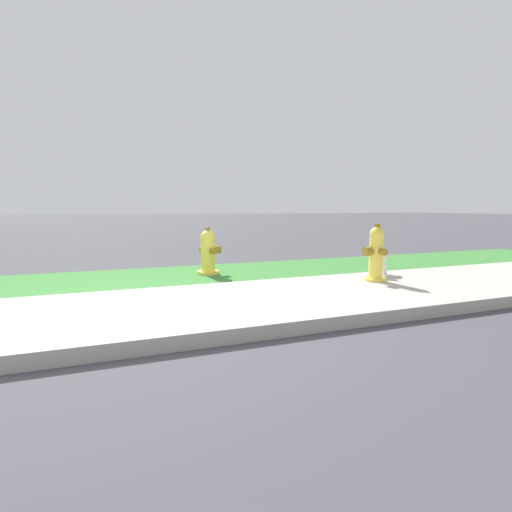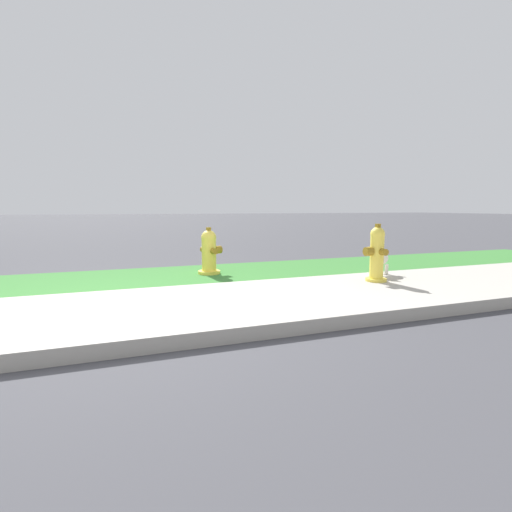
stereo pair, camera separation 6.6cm
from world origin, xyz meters
name	(u,v)px [view 1 (the left image)]	position (x,y,z in m)	size (l,w,h in m)	color
ground_plane	(113,314)	(0.00, 0.00, 0.00)	(120.00, 120.00, 0.00)	#424247
sidewalk_pavement	(113,313)	(0.00, 0.00, 0.01)	(18.00, 2.18, 0.01)	#ADA89E
grass_verge	(108,279)	(0.00, 1.96, 0.00)	(18.00, 1.74, 0.01)	#387A33
street_curb	(119,347)	(0.00, -1.17, 0.06)	(18.00, 0.16, 0.12)	#ADA89E
fire_hydrant_at_driveway	(376,254)	(3.40, 0.44, 0.38)	(0.34, 0.37, 0.79)	yellow
fire_hydrant_across_street	(208,252)	(1.44, 1.89, 0.34)	(0.39, 0.41, 0.71)	yellow
small_white_dog	(379,259)	(3.75, 0.82, 0.25)	(0.44, 0.35, 0.42)	silver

